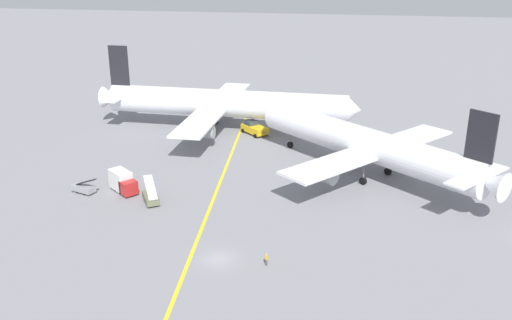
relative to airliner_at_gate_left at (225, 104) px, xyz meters
The scene contains 9 objects.
ground_plane 56.05m from the airliner_at_gate_left, 77.99° to the right, with size 600.00×600.00×0.00m, color gray.
taxiway_stripe 45.46m from the airliner_at_gate_left, 80.98° to the right, with size 0.50×120.00×0.01m, color yellow.
airliner_at_gate_left is the anchor object (origin of this frame).
airliner_being_pushed 37.18m from the airliner_at_gate_left, 35.97° to the right, with size 43.15×38.26×16.09m.
pushback_tug 8.52m from the airliner_at_gate_left, 15.80° to the right, with size 8.01×7.79×3.03m.
gse_stair_truck_yellow 40.00m from the airliner_at_gate_left, 94.29° to the right, with size 4.02×4.89×4.06m.
gse_catering_truck_tall 37.62m from the airliner_at_gate_left, 103.86° to the right, with size 6.02×5.58×3.50m.
gse_belt_loader_portside 41.07m from the airliner_at_gate_left, 111.94° to the right, with size 5.05×3.04×3.02m.
ground_crew_ramp_agent_by_cones 58.00m from the airliner_at_gate_left, 71.89° to the right, with size 0.36×0.49×1.70m.
Camera 1 is at (15.73, -60.92, 37.40)m, focal length 39.00 mm.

